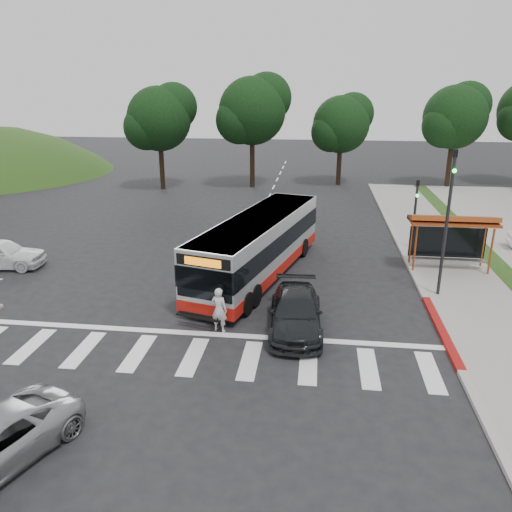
# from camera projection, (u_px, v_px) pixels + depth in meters

# --- Properties ---
(ground) EXTENTS (140.00, 140.00, 0.00)m
(ground) POSITION_uv_depth(u_px,v_px,m) (220.00, 299.00, 22.06)
(ground) COLOR black
(ground) RESTS_ON ground
(sidewalk_east) EXTENTS (4.00, 40.00, 0.12)m
(sidewalk_east) POSITION_uv_depth(u_px,v_px,m) (438.00, 251.00, 28.26)
(sidewalk_east) COLOR gray
(sidewalk_east) RESTS_ON ground
(curb_east) EXTENTS (0.30, 40.00, 0.15)m
(curb_east) POSITION_uv_depth(u_px,v_px,m) (402.00, 249.00, 28.49)
(curb_east) COLOR #9E9991
(curb_east) RESTS_ON ground
(curb_east_red) EXTENTS (0.32, 6.00, 0.15)m
(curb_east_red) POSITION_uv_depth(u_px,v_px,m) (441.00, 330.00, 19.10)
(curb_east_red) COLOR maroon
(curb_east_red) RESTS_ON ground
(crosswalk_ladder) EXTENTS (18.00, 2.60, 0.01)m
(crosswalk_ladder) POSITION_uv_depth(u_px,v_px,m) (193.00, 356.00, 17.36)
(crosswalk_ladder) COLOR silver
(crosswalk_ladder) RESTS_ON ground
(bus_shelter) EXTENTS (4.20, 1.60, 2.86)m
(bus_shelter) POSITION_uv_depth(u_px,v_px,m) (452.00, 225.00, 24.82)
(bus_shelter) COLOR #A4441B
(bus_shelter) RESTS_ON sidewalk_east
(traffic_signal_ne_tall) EXTENTS (0.18, 0.37, 6.50)m
(traffic_signal_ne_tall) POSITION_uv_depth(u_px,v_px,m) (448.00, 212.00, 21.08)
(traffic_signal_ne_tall) COLOR black
(traffic_signal_ne_tall) RESTS_ON ground
(traffic_signal_ne_short) EXTENTS (0.18, 0.37, 4.00)m
(traffic_signal_ne_short) POSITION_uv_depth(u_px,v_px,m) (415.00, 207.00, 28.10)
(traffic_signal_ne_short) COLOR black
(traffic_signal_ne_short) RESTS_ON ground
(tree_ne_a) EXTENTS (6.16, 5.74, 9.30)m
(tree_ne_a) POSITION_uv_depth(u_px,v_px,m) (456.00, 116.00, 44.46)
(tree_ne_a) COLOR black
(tree_ne_a) RESTS_ON parking_lot
(tree_north_a) EXTENTS (6.60, 6.15, 10.17)m
(tree_north_a) POSITION_uv_depth(u_px,v_px,m) (253.00, 110.00, 44.52)
(tree_north_a) COLOR black
(tree_north_a) RESTS_ON ground
(tree_north_b) EXTENTS (5.72, 5.33, 8.43)m
(tree_north_b) POSITION_uv_depth(u_px,v_px,m) (342.00, 123.00, 45.86)
(tree_north_b) COLOR black
(tree_north_b) RESTS_ON ground
(tree_north_c) EXTENTS (6.16, 5.74, 9.30)m
(tree_north_c) POSITION_uv_depth(u_px,v_px,m) (160.00, 118.00, 43.78)
(tree_north_c) COLOR black
(tree_north_c) RESTS_ON ground
(transit_bus) EXTENTS (5.36, 11.79, 2.98)m
(transit_bus) POSITION_uv_depth(u_px,v_px,m) (259.00, 247.00, 24.31)
(transit_bus) COLOR #B0B2B5
(transit_bus) RESTS_ON ground
(pedestrian) EXTENTS (0.74, 0.58, 1.79)m
(pedestrian) POSITION_uv_depth(u_px,v_px,m) (219.00, 310.00, 18.89)
(pedestrian) COLOR silver
(pedestrian) RESTS_ON ground
(dark_sedan) EXTENTS (2.22, 4.95, 1.41)m
(dark_sedan) POSITION_uv_depth(u_px,v_px,m) (296.00, 312.00, 19.12)
(dark_sedan) COLOR black
(dark_sedan) RESTS_ON ground
(west_car_white) EXTENTS (4.60, 2.21, 1.51)m
(west_car_white) POSITION_uv_depth(u_px,v_px,m) (0.00, 254.00, 25.65)
(west_car_white) COLOR white
(west_car_white) RESTS_ON ground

